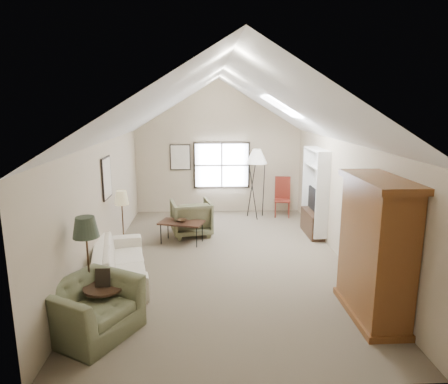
{
  "coord_description": "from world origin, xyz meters",
  "views": [
    {
      "loc": [
        -0.4,
        -8.03,
        3.25
      ],
      "look_at": [
        0.0,
        0.4,
        1.4
      ],
      "focal_mm": 32.0,
      "sensor_mm": 36.0,
      "label": 1
    }
  ],
  "objects_px": {
    "coffee_table": "(182,232)",
    "armchair_far": "(191,218)",
    "sofa": "(120,261)",
    "side_chair": "(282,197)",
    "armoire": "(375,249)",
    "armchair_near": "(91,309)",
    "side_table": "(105,305)"
  },
  "relations": [
    {
      "from": "coffee_table",
      "to": "armchair_far",
      "type": "bearing_deg",
      "value": 71.4
    },
    {
      "from": "sofa",
      "to": "side_chair",
      "type": "distance_m",
      "value": 5.72
    },
    {
      "from": "armoire",
      "to": "coffee_table",
      "type": "relative_size",
      "value": 2.13
    },
    {
      "from": "armchair_near",
      "to": "coffee_table",
      "type": "relative_size",
      "value": 1.18
    },
    {
      "from": "coffee_table",
      "to": "side_chair",
      "type": "bearing_deg",
      "value": 37.78
    },
    {
      "from": "side_table",
      "to": "armchair_far",
      "type": "bearing_deg",
      "value": 74.31
    },
    {
      "from": "armoire",
      "to": "sofa",
      "type": "relative_size",
      "value": 0.93
    },
    {
      "from": "armchair_far",
      "to": "side_table",
      "type": "xyz_separation_m",
      "value": [
        -1.17,
        -4.17,
        -0.15
      ]
    },
    {
      "from": "armoire",
      "to": "side_chair",
      "type": "xyz_separation_m",
      "value": [
        -0.31,
        5.73,
        -0.52
      ]
    },
    {
      "from": "side_chair",
      "to": "armoire",
      "type": "bearing_deg",
      "value": -77.05
    },
    {
      "from": "armchair_near",
      "to": "armchair_far",
      "type": "bearing_deg",
      "value": 14.51
    },
    {
      "from": "armchair_far",
      "to": "side_chair",
      "type": "bearing_deg",
      "value": -160.55
    },
    {
      "from": "sofa",
      "to": "side_chair",
      "type": "height_order",
      "value": "side_chair"
    },
    {
      "from": "armchair_near",
      "to": "armchair_far",
      "type": "xyz_separation_m",
      "value": [
        1.28,
        4.47,
        0.05
      ]
    },
    {
      "from": "armoire",
      "to": "side_table",
      "type": "xyz_separation_m",
      "value": [
        -4.12,
        -0.03,
        -0.8
      ]
    },
    {
      "from": "armoire",
      "to": "sofa",
      "type": "xyz_separation_m",
      "value": [
        -4.22,
        1.57,
        -0.75
      ]
    },
    {
      "from": "sofa",
      "to": "armchair_far",
      "type": "bearing_deg",
      "value": -38.42
    },
    {
      "from": "armoire",
      "to": "side_chair",
      "type": "height_order",
      "value": "armoire"
    },
    {
      "from": "side_table",
      "to": "side_chair",
      "type": "height_order",
      "value": "side_chair"
    },
    {
      "from": "armchair_far",
      "to": "side_table",
      "type": "distance_m",
      "value": 4.34
    },
    {
      "from": "sofa",
      "to": "side_table",
      "type": "relative_size",
      "value": 3.99
    },
    {
      "from": "armoire",
      "to": "coffee_table",
      "type": "bearing_deg",
      "value": 131.89
    },
    {
      "from": "armchair_far",
      "to": "coffee_table",
      "type": "distance_m",
      "value": 0.68
    },
    {
      "from": "armchair_near",
      "to": "coffee_table",
      "type": "xyz_separation_m",
      "value": [
        1.07,
        3.85,
        -0.13
      ]
    },
    {
      "from": "sofa",
      "to": "armchair_near",
      "type": "bearing_deg",
      "value": 167.58
    },
    {
      "from": "armchair_near",
      "to": "side_chair",
      "type": "height_order",
      "value": "side_chair"
    },
    {
      "from": "side_table",
      "to": "side_chair",
      "type": "xyz_separation_m",
      "value": [
        3.81,
        5.76,
        0.29
      ]
    },
    {
      "from": "armoire",
      "to": "armchair_near",
      "type": "xyz_separation_m",
      "value": [
        -4.23,
        -0.33,
        -0.71
      ]
    },
    {
      "from": "armchair_far",
      "to": "side_chair",
      "type": "distance_m",
      "value": 3.08
    },
    {
      "from": "armoire",
      "to": "armchair_near",
      "type": "distance_m",
      "value": 4.3
    },
    {
      "from": "armoire",
      "to": "armchair_near",
      "type": "relative_size",
      "value": 1.81
    },
    {
      "from": "armoire",
      "to": "armchair_far",
      "type": "distance_m",
      "value": 5.13
    }
  ]
}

